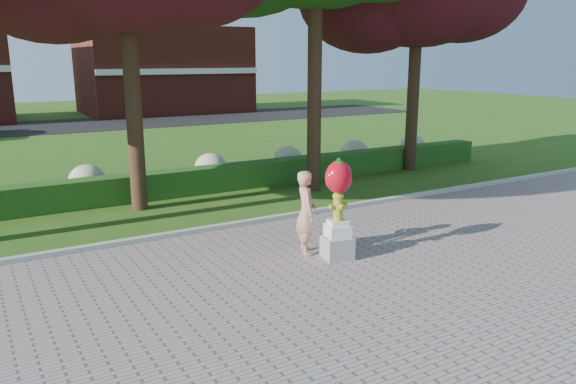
% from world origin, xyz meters
% --- Properties ---
extents(ground, '(100.00, 100.00, 0.00)m').
position_xyz_m(ground, '(0.00, 0.00, 0.00)').
color(ground, '#2B5715').
rests_on(ground, ground).
extents(walkway, '(40.00, 14.00, 0.04)m').
position_xyz_m(walkway, '(0.00, -4.00, 0.02)').
color(walkway, gray).
rests_on(walkway, ground).
extents(curb, '(40.00, 0.18, 0.15)m').
position_xyz_m(curb, '(0.00, 3.00, 0.07)').
color(curb, '#ADADA5').
rests_on(curb, ground).
extents(lawn_hedge, '(24.00, 0.70, 0.80)m').
position_xyz_m(lawn_hedge, '(0.00, 7.00, 0.40)').
color(lawn_hedge, '#154A15').
rests_on(lawn_hedge, ground).
extents(hydrangea_row, '(20.10, 1.10, 0.99)m').
position_xyz_m(hydrangea_row, '(0.57, 8.00, 0.55)').
color(hydrangea_row, '#A1AB82').
rests_on(hydrangea_row, ground).
extents(street, '(50.00, 8.00, 0.02)m').
position_xyz_m(street, '(0.00, 28.00, 0.01)').
color(street, black).
rests_on(street, ground).
extents(building_right, '(12.00, 8.00, 6.40)m').
position_xyz_m(building_right, '(8.00, 34.00, 3.20)').
color(building_right, maroon).
rests_on(building_right, ground).
extents(hydrant_sculpture, '(0.69, 0.69, 2.13)m').
position_xyz_m(hydrant_sculpture, '(0.46, -0.14, 1.17)').
color(hydrant_sculpture, gray).
rests_on(hydrant_sculpture, walkway).
extents(woman, '(0.62, 0.76, 1.81)m').
position_xyz_m(woman, '(0.04, 0.44, 0.95)').
color(woman, tan).
rests_on(woman, walkway).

